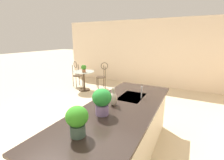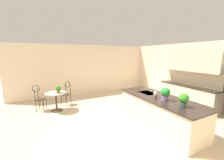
{
  "view_description": "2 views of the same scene",
  "coord_description": "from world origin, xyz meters",
  "px_view_note": "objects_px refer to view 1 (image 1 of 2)",
  "views": [
    {
      "loc": [
        2.32,
        1.78,
        1.95
      ],
      "look_at": [
        -1.48,
        -0.2,
        0.82
      ],
      "focal_mm": 25.36,
      "sensor_mm": 36.0,
      "label": 1
    },
    {
      "loc": [
        3.27,
        -2.29,
        2.2
      ],
      "look_at": [
        -1.53,
        0.15,
        1.21
      ],
      "focal_mm": 22.38,
      "sensor_mm": 36.0,
      "label": 2
    }
  ],
  "objects_px": {
    "potted_plant_counter_near": "(102,100)",
    "potted_plant_counter_far": "(77,119)",
    "potted_plant_on_table": "(84,68)",
    "chair_near_window": "(102,74)",
    "vase_on_counter": "(113,99)",
    "chair_by_island": "(77,73)",
    "bistro_table": "(84,79)"
  },
  "relations": [
    {
      "from": "chair_by_island",
      "to": "vase_on_counter",
      "type": "relative_size",
      "value": 3.62
    },
    {
      "from": "potted_plant_counter_far",
      "to": "vase_on_counter",
      "type": "distance_m",
      "value": 0.9
    },
    {
      "from": "chair_near_window",
      "to": "vase_on_counter",
      "type": "distance_m",
      "value": 3.83
    },
    {
      "from": "chair_by_island",
      "to": "potted_plant_on_table",
      "type": "relative_size",
      "value": 3.85
    },
    {
      "from": "chair_by_island",
      "to": "potted_plant_counter_far",
      "type": "height_order",
      "value": "potted_plant_counter_far"
    },
    {
      "from": "chair_by_island",
      "to": "vase_on_counter",
      "type": "distance_m",
      "value": 4.34
    },
    {
      "from": "chair_near_window",
      "to": "potted_plant_counter_far",
      "type": "relative_size",
      "value": 3.04
    },
    {
      "from": "potted_plant_on_table",
      "to": "potted_plant_counter_near",
      "type": "relative_size",
      "value": 0.72
    },
    {
      "from": "chair_near_window",
      "to": "potted_plant_counter_near",
      "type": "xyz_separation_m",
      "value": [
        3.52,
        2.11,
        0.56
      ]
    },
    {
      "from": "chair_near_window",
      "to": "potted_plant_on_table",
      "type": "relative_size",
      "value": 3.85
    },
    {
      "from": "potted_plant_counter_near",
      "to": "potted_plant_counter_far",
      "type": "relative_size",
      "value": 1.09
    },
    {
      "from": "chair_by_island",
      "to": "potted_plant_counter_near",
      "type": "xyz_separation_m",
      "value": [
        3.27,
        3.19,
        0.56
      ]
    },
    {
      "from": "bistro_table",
      "to": "potted_plant_counter_near",
      "type": "bearing_deg",
      "value": 41.15
    },
    {
      "from": "potted_plant_on_table",
      "to": "potted_plant_counter_near",
      "type": "distance_m",
      "value": 3.82
    },
    {
      "from": "potted_plant_counter_far",
      "to": "vase_on_counter",
      "type": "relative_size",
      "value": 1.19
    },
    {
      "from": "chair_near_window",
      "to": "potted_plant_counter_near",
      "type": "distance_m",
      "value": 4.14
    },
    {
      "from": "potted_plant_counter_near",
      "to": "potted_plant_on_table",
      "type": "bearing_deg",
      "value": -138.88
    },
    {
      "from": "vase_on_counter",
      "to": "potted_plant_counter_near",
      "type": "bearing_deg",
      "value": 0.41
    },
    {
      "from": "chair_by_island",
      "to": "potted_plant_counter_near",
      "type": "distance_m",
      "value": 4.6
    },
    {
      "from": "bistro_table",
      "to": "chair_near_window",
      "type": "distance_m",
      "value": 0.75
    },
    {
      "from": "potted_plant_counter_near",
      "to": "vase_on_counter",
      "type": "height_order",
      "value": "potted_plant_counter_near"
    },
    {
      "from": "bistro_table",
      "to": "potted_plant_counter_near",
      "type": "xyz_separation_m",
      "value": [
        2.97,
        2.6,
        0.69
      ]
    },
    {
      "from": "bistro_table",
      "to": "chair_near_window",
      "type": "bearing_deg",
      "value": 138.24
    },
    {
      "from": "potted_plant_counter_far",
      "to": "vase_on_counter",
      "type": "bearing_deg",
      "value": -178.33
    },
    {
      "from": "potted_plant_on_table",
      "to": "chair_near_window",
      "type": "bearing_deg",
      "value": 148.77
    },
    {
      "from": "chair_near_window",
      "to": "chair_by_island",
      "type": "bearing_deg",
      "value": -76.79
    },
    {
      "from": "potted_plant_counter_near",
      "to": "potted_plant_counter_far",
      "type": "xyz_separation_m",
      "value": [
        0.55,
        0.02,
        -0.02
      ]
    },
    {
      "from": "vase_on_counter",
      "to": "bistro_table",
      "type": "bearing_deg",
      "value": -135.3
    },
    {
      "from": "chair_by_island",
      "to": "potted_plant_counter_far",
      "type": "bearing_deg",
      "value": 40.07
    },
    {
      "from": "potted_plant_on_table",
      "to": "vase_on_counter",
      "type": "xyz_separation_m",
      "value": [
        2.52,
        2.5,
        0.14
      ]
    },
    {
      "from": "bistro_table",
      "to": "potted_plant_counter_near",
      "type": "relative_size",
      "value": 2.14
    },
    {
      "from": "potted_plant_counter_far",
      "to": "vase_on_counter",
      "type": "height_order",
      "value": "potted_plant_counter_far"
    }
  ]
}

